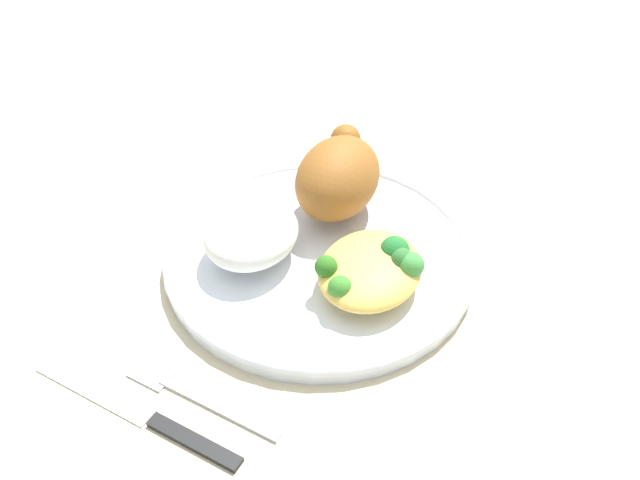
{
  "coord_description": "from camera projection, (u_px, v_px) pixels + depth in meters",
  "views": [
    {
      "loc": [
        -0.44,
        -0.21,
        0.45
      ],
      "look_at": [
        0.0,
        0.0,
        0.03
      ],
      "focal_mm": 39.53,
      "sensor_mm": 36.0,
      "label": 1
    }
  ],
  "objects": [
    {
      "name": "rice_pile",
      "position": [
        251.0,
        233.0,
        0.63
      ],
      "size": [
        0.09,
        0.08,
        0.05
      ],
      "primitive_type": "ellipsoid",
      "color": "white",
      "rests_on": "plate"
    },
    {
      "name": "mac_cheese_with_broccoli",
      "position": [
        372.0,
        268.0,
        0.61
      ],
      "size": [
        0.11,
        0.09,
        0.04
      ],
      "color": "#E9BE51",
      "rests_on": "plate"
    },
    {
      "name": "fork",
      "position": [
        196.0,
        396.0,
        0.55
      ],
      "size": [
        0.03,
        0.14,
        0.01
      ],
      "color": "#B2B2B7",
      "rests_on": "ground_plane"
    },
    {
      "name": "roasted_chicken",
      "position": [
        338.0,
        176.0,
        0.68
      ],
      "size": [
        0.11,
        0.08,
        0.07
      ],
      "color": "#935722",
      "rests_on": "plate"
    },
    {
      "name": "knife",
      "position": [
        150.0,
        418.0,
        0.53
      ],
      "size": [
        0.03,
        0.19,
        0.01
      ],
      "color": "black",
      "rests_on": "ground_plane"
    },
    {
      "name": "ground_plane",
      "position": [
        320.0,
        263.0,
        0.67
      ],
      "size": [
        2.0,
        2.0,
        0.0
      ],
      "primitive_type": "plane",
      "color": "beige"
    },
    {
      "name": "plate",
      "position": [
        320.0,
        255.0,
        0.66
      ],
      "size": [
        0.29,
        0.29,
        0.02
      ],
      "color": "white",
      "rests_on": "ground_plane"
    }
  ]
}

